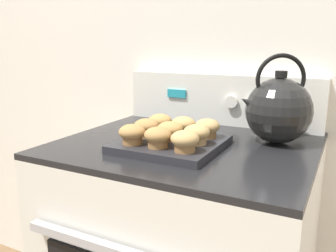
# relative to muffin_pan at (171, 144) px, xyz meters

# --- Properties ---
(wall_back) EXTENTS (8.00, 0.05, 2.40)m
(wall_back) POSITION_rel_muffin_pan_xyz_m (0.02, 0.43, 0.27)
(wall_back) COLOR white
(wall_back) RESTS_ON ground_plane
(control_panel) EXTENTS (0.74, 0.07, 0.19)m
(control_panel) POSITION_rel_muffin_pan_xyz_m (0.02, 0.37, 0.08)
(control_panel) COLOR white
(control_panel) RESTS_ON stove_range
(muffin_pan) EXTENTS (0.28, 0.28, 0.02)m
(muffin_pan) POSITION_rel_muffin_pan_xyz_m (0.00, 0.00, 0.00)
(muffin_pan) COLOR #28282D
(muffin_pan) RESTS_ON stove_range
(muffin_r0_c0) EXTENTS (0.07, 0.07, 0.06)m
(muffin_r0_c0) POSITION_rel_muffin_pan_xyz_m (-0.08, -0.08, 0.04)
(muffin_r0_c0) COLOR olive
(muffin_r0_c0) RESTS_ON muffin_pan
(muffin_r0_c1) EXTENTS (0.07, 0.07, 0.06)m
(muffin_r0_c1) POSITION_rel_muffin_pan_xyz_m (0.00, -0.08, 0.04)
(muffin_r0_c1) COLOR olive
(muffin_r0_c1) RESTS_ON muffin_pan
(muffin_r0_c2) EXTENTS (0.07, 0.07, 0.06)m
(muffin_r0_c2) POSITION_rel_muffin_pan_xyz_m (0.08, -0.08, 0.04)
(muffin_r0_c2) COLOR olive
(muffin_r0_c2) RESTS_ON muffin_pan
(muffin_r1_c0) EXTENTS (0.07, 0.07, 0.06)m
(muffin_r1_c0) POSITION_rel_muffin_pan_xyz_m (-0.08, 0.00, 0.04)
(muffin_r1_c0) COLOR olive
(muffin_r1_c0) RESTS_ON muffin_pan
(muffin_r1_c1) EXTENTS (0.07, 0.07, 0.06)m
(muffin_r1_c1) POSITION_rel_muffin_pan_xyz_m (-0.00, -0.00, 0.04)
(muffin_r1_c1) COLOR olive
(muffin_r1_c1) RESTS_ON muffin_pan
(muffin_r1_c2) EXTENTS (0.07, 0.07, 0.06)m
(muffin_r1_c2) POSITION_rel_muffin_pan_xyz_m (0.08, -0.00, 0.04)
(muffin_r1_c2) COLOR tan
(muffin_r1_c2) RESTS_ON muffin_pan
(muffin_r2_c0) EXTENTS (0.07, 0.07, 0.06)m
(muffin_r2_c0) POSITION_rel_muffin_pan_xyz_m (-0.08, 0.08, 0.04)
(muffin_r2_c0) COLOR olive
(muffin_r2_c0) RESTS_ON muffin_pan
(muffin_r2_c1) EXTENTS (0.07, 0.07, 0.06)m
(muffin_r2_c1) POSITION_rel_muffin_pan_xyz_m (0.00, 0.08, 0.04)
(muffin_r2_c1) COLOR tan
(muffin_r2_c1) RESTS_ON muffin_pan
(muffin_r2_c2) EXTENTS (0.07, 0.07, 0.06)m
(muffin_r2_c2) POSITION_rel_muffin_pan_xyz_m (0.08, 0.08, 0.04)
(muffin_r2_c2) COLOR olive
(muffin_r2_c2) RESTS_ON muffin_pan
(tea_kettle) EXTENTS (0.22, 0.20, 0.27)m
(tea_kettle) POSITION_rel_muffin_pan_xyz_m (0.26, 0.20, 0.09)
(tea_kettle) COLOR black
(tea_kettle) RESTS_ON stove_range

